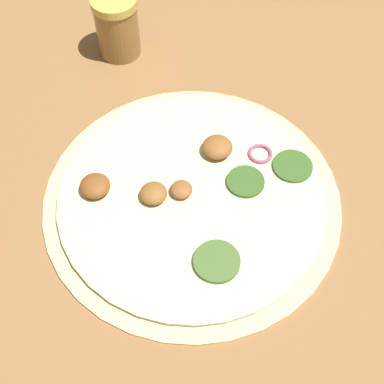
# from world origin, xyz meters

# --- Properties ---
(ground_plane) EXTENTS (3.00, 3.00, 0.00)m
(ground_plane) POSITION_xyz_m (0.00, 0.00, 0.00)
(ground_plane) COLOR olive
(pizza) EXTENTS (0.36, 0.36, 0.03)m
(pizza) POSITION_xyz_m (0.00, 0.00, 0.01)
(pizza) COLOR beige
(pizza) RESTS_ON ground_plane
(spice_jar) EXTENTS (0.06, 0.06, 0.09)m
(spice_jar) POSITION_xyz_m (0.07, 0.28, 0.05)
(spice_jar) COLOR olive
(spice_jar) RESTS_ON ground_plane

